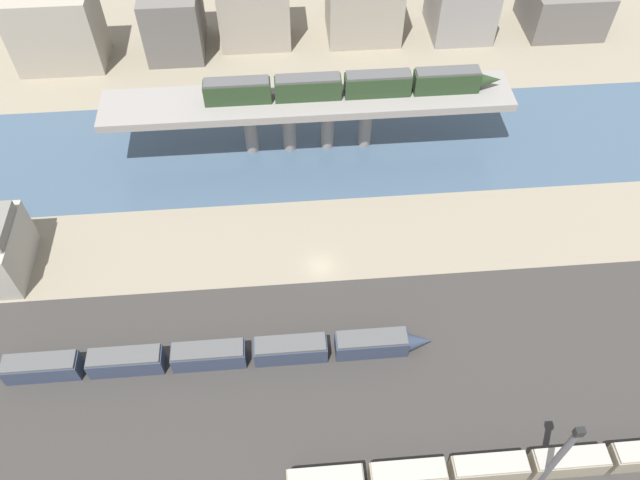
# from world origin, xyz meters

# --- Properties ---
(ground_plane) EXTENTS (400.00, 400.00, 0.00)m
(ground_plane) POSITION_xyz_m (0.00, 0.00, 0.00)
(ground_plane) COLOR gray
(railbed_yard) EXTENTS (280.00, 42.00, 0.01)m
(railbed_yard) POSITION_xyz_m (0.00, -24.00, 0.00)
(railbed_yard) COLOR #33302D
(railbed_yard) RESTS_ON ground
(river_water) EXTENTS (320.00, 26.99, 0.01)m
(river_water) POSITION_xyz_m (0.00, 27.19, 0.00)
(river_water) COLOR #3D5166
(river_water) RESTS_ON ground
(bridge) EXTENTS (69.36, 9.56, 10.97)m
(bridge) POSITION_xyz_m (0.00, 27.19, 9.30)
(bridge) COLOR gray
(bridge) RESTS_ON ground
(train_on_bridge) EXTENTS (49.77, 2.76, 4.08)m
(train_on_bridge) POSITION_xyz_m (7.02, 27.19, 12.98)
(train_on_bridge) COLOR #23381E
(train_on_bridge) RESTS_ON bridge
(train_yard_near) EXTENTS (51.56, 2.69, 3.60)m
(train_yard_near) POSITION_xyz_m (18.53, -33.10, 1.77)
(train_yard_near) COLOR gray
(train_yard_near) RESTS_ON ground
(train_yard_mid) EXTENTS (57.77, 2.96, 3.53)m
(train_yard_mid) POSITION_xyz_m (-15.13, -15.10, 1.73)
(train_yard_mid) COLOR #2D384C
(train_yard_mid) RESTS_ON ground
(signal_tower) EXTENTS (1.00, 0.76, 15.39)m
(signal_tower) POSITION_xyz_m (23.89, -34.36, 7.80)
(signal_tower) COLOR #4C4C51
(signal_tower) RESTS_ON ground
(city_block_far_left) EXTENTS (16.91, 11.25, 15.43)m
(city_block_far_left) POSITION_xyz_m (-48.10, 57.08, 7.71)
(city_block_far_left) COLOR gray
(city_block_far_left) RESTS_ON ground
(city_block_left) EXTENTS (11.33, 14.99, 13.46)m
(city_block_left) POSITION_xyz_m (-25.31, 60.19, 6.73)
(city_block_left) COLOR #605B56
(city_block_left) RESTS_ON ground
(city_block_center) EXTENTS (14.48, 9.23, 18.75)m
(city_block_center) POSITION_xyz_m (-8.84, 61.11, 9.37)
(city_block_center) COLOR gray
(city_block_center) RESTS_ON ground
(city_block_tall) EXTENTS (16.01, 14.41, 9.64)m
(city_block_tall) POSITION_xyz_m (57.42, 61.65, 4.82)
(city_block_tall) COLOR #605B56
(city_block_tall) RESTS_ON ground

